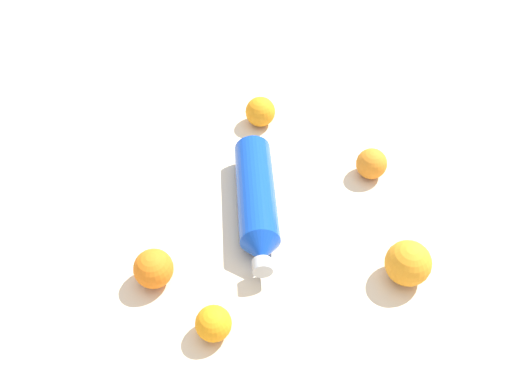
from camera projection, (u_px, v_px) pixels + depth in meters
ground_plane at (273, 209)px, 1.15m from camera, size 2.40×2.40×0.00m
water_bottle at (257, 201)px, 1.11m from camera, size 0.20×0.31×0.08m
orange_0 at (213, 324)px, 0.94m from camera, size 0.06×0.06×0.06m
orange_1 at (260, 112)px, 1.30m from camera, size 0.07×0.07×0.07m
orange_2 at (153, 269)px, 1.01m from camera, size 0.07×0.07×0.07m
orange_3 at (371, 164)px, 1.19m from camera, size 0.06×0.06×0.06m
orange_4 at (408, 263)px, 1.01m from camera, size 0.08×0.08×0.08m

